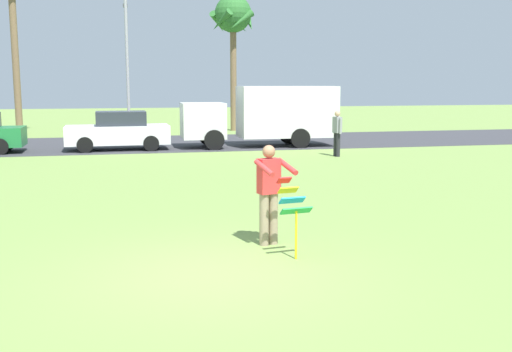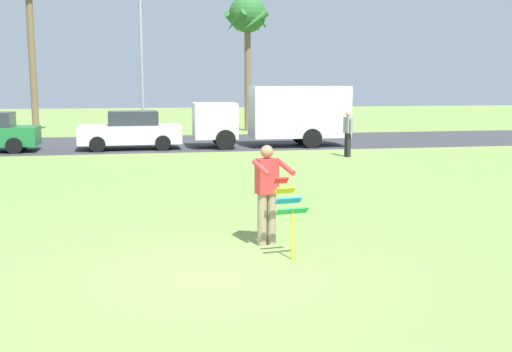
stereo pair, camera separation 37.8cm
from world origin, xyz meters
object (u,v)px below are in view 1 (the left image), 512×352
Objects in this scene: kite_held at (292,204)px; streetlight_pole at (127,59)px; parked_car_white at (118,131)px; parked_truck_white_box at (268,114)px; person_kite_flyer at (269,191)px; palm_tree_centre_far at (233,19)px; person_walker_near at (337,132)px.

streetlight_pole is (-2.20, 23.86, 3.13)m from kite_held.
parked_truck_white_box reaches higher than parked_car_white.
person_kite_flyer is at bearing -103.67° from parked_truck_white_box.
parked_car_white is 0.61× the size of streetlight_pole.
palm_tree_centre_far is (3.80, 25.70, 5.47)m from kite_held.
parked_car_white is at bearing 99.35° from kite_held.
palm_tree_centre_far reaches higher than streetlight_pole.
parked_truck_white_box is 4.45m from person_walker_near.
palm_tree_centre_far is (6.54, 9.09, 5.56)m from parked_car_white.
streetlight_pole is 4.05× the size of person_walker_near.
streetlight_pole reaches higher than person_walker_near.
palm_tree_centre_far is at bearing 17.11° from streetlight_pole.
parked_car_white is 0.63× the size of parked_truck_white_box.
streetlight_pole reaches higher than parked_truck_white_box.
palm_tree_centre_far is at bearing 54.28° from parked_car_white.
kite_held is at bearing -75.87° from person_kite_flyer.
streetlight_pole is (-6.00, -1.85, -2.34)m from palm_tree_centre_far.
kite_held is at bearing -113.11° from person_walker_near.
person_kite_flyer is 0.26× the size of parked_truck_white_box.
person_walker_near is at bearing -67.80° from parked_truck_white_box.
streetlight_pole reaches higher than kite_held.
person_kite_flyer is 25.83m from palm_tree_centre_far.
person_walker_near is (5.34, 12.51, 0.07)m from kite_held.
parked_truck_white_box is (3.86, 15.86, 0.46)m from person_kite_flyer.
palm_tree_centre_far is 1.10× the size of streetlight_pole.
parked_car_white reaches higher than kite_held.
person_kite_flyer is at bearing 104.13° from kite_held.
palm_tree_centre_far is 14.34m from person_walker_near.
kite_held is 0.30× the size of parked_car_white.
parked_truck_white_box is 3.89× the size of person_walker_near.
person_kite_flyer reaches higher than parked_car_white.
streetlight_pole is at bearing 94.97° from person_kite_flyer.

